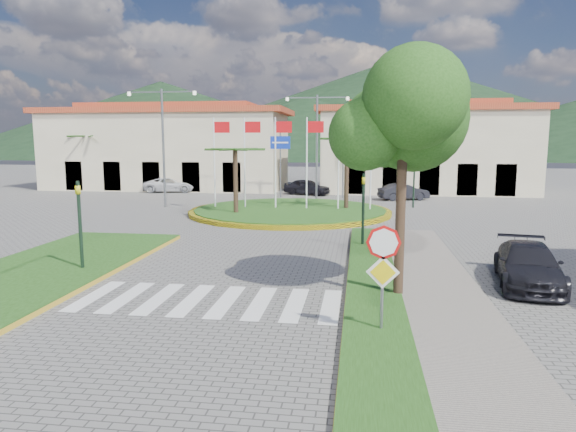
# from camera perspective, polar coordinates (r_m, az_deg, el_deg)

# --- Properties ---
(ground) EXTENTS (160.00, 160.00, 0.00)m
(ground) POSITION_cam_1_polar(r_m,az_deg,el_deg) (11.63, -15.12, -15.03)
(ground) COLOR slate
(ground) RESTS_ON ground
(sidewalk_right) EXTENTS (4.00, 28.00, 0.15)m
(sidewalk_right) POSITION_cam_1_polar(r_m,az_deg,el_deg) (12.71, 15.38, -12.60)
(sidewalk_right) COLOR gray
(sidewalk_right) RESTS_ON ground
(verge_right) EXTENTS (1.60, 28.00, 0.18)m
(verge_right) POSITION_cam_1_polar(r_m,az_deg,el_deg) (12.61, 9.83, -12.53)
(verge_right) COLOR #1F4413
(verge_right) RESTS_ON ground
(median_left) EXTENTS (5.00, 14.00, 0.18)m
(median_left) POSITION_cam_1_polar(r_m,az_deg,el_deg) (19.65, -25.87, -5.63)
(median_left) COLOR #1F4413
(median_left) RESTS_ON ground
(crosswalk) EXTENTS (8.00, 3.00, 0.01)m
(crosswalk) POSITION_cam_1_polar(r_m,az_deg,el_deg) (15.14, -9.14, -9.24)
(crosswalk) COLOR silver
(crosswalk) RESTS_ON ground
(roundabout_island) EXTENTS (12.70, 12.70, 6.00)m
(roundabout_island) POSITION_cam_1_polar(r_m,az_deg,el_deg) (32.37, 0.22, 0.59)
(roundabout_island) COLOR yellow
(roundabout_island) RESTS_ON ground
(stop_sign) EXTENTS (0.80, 0.11, 2.65)m
(stop_sign) POSITION_cam_1_polar(r_m,az_deg,el_deg) (12.08, 10.52, -5.03)
(stop_sign) COLOR slate
(stop_sign) RESTS_ON ground
(deciduous_tree) EXTENTS (3.60, 3.60, 6.80)m
(deciduous_tree) POSITION_cam_1_polar(r_m,az_deg,el_deg) (14.84, 12.72, 10.55)
(deciduous_tree) COLOR black
(deciduous_tree) RESTS_ON ground
(traffic_light_left) EXTENTS (0.15, 0.18, 3.20)m
(traffic_light_left) POSITION_cam_1_polar(r_m,az_deg,el_deg) (19.04, -22.14, -0.15)
(traffic_light_left) COLOR black
(traffic_light_left) RESTS_ON ground
(traffic_light_right) EXTENTS (0.15, 0.18, 3.20)m
(traffic_light_right) POSITION_cam_1_polar(r_m,az_deg,el_deg) (21.94, 8.37, 1.43)
(traffic_light_right) COLOR black
(traffic_light_right) RESTS_ON ground
(traffic_light_far) EXTENTS (0.18, 0.15, 3.20)m
(traffic_light_far) POSITION_cam_1_polar(r_m,az_deg,el_deg) (36.06, 13.83, 3.98)
(traffic_light_far) COLOR black
(traffic_light_far) RESTS_ON ground
(direction_sign_west) EXTENTS (1.60, 0.14, 5.20)m
(direction_sign_west) POSITION_cam_1_polar(r_m,az_deg,el_deg) (41.25, -0.86, 6.95)
(direction_sign_west) COLOR slate
(direction_sign_west) RESTS_ON ground
(direction_sign_east) EXTENTS (1.60, 0.14, 5.20)m
(direction_sign_east) POSITION_cam_1_polar(r_m,az_deg,el_deg) (40.78, 6.15, 6.89)
(direction_sign_east) COLOR slate
(direction_sign_east) RESTS_ON ground
(street_lamp_centre) EXTENTS (4.80, 0.16, 8.00)m
(street_lamp_centre) POSITION_cam_1_polar(r_m,az_deg,el_deg) (39.92, 3.22, 8.28)
(street_lamp_centre) COLOR slate
(street_lamp_centre) RESTS_ON ground
(street_lamp_west) EXTENTS (4.80, 0.16, 8.00)m
(street_lamp_west) POSITION_cam_1_polar(r_m,az_deg,el_deg) (36.31, -13.70, 8.05)
(street_lamp_west) COLOR slate
(street_lamp_west) RESTS_ON ground
(building_left) EXTENTS (23.32, 9.54, 8.05)m
(building_left) POSITION_cam_1_polar(r_m,az_deg,el_deg) (51.18, -13.13, 7.43)
(building_left) COLOR #C5BA95
(building_left) RESTS_ON ground
(building_right) EXTENTS (19.08, 9.54, 8.05)m
(building_right) POSITION_cam_1_polar(r_m,az_deg,el_deg) (48.12, 14.87, 7.33)
(building_right) COLOR #C5BA95
(building_right) RESTS_ON ground
(hill_far_west) EXTENTS (140.00, 140.00, 22.00)m
(hill_far_west) POSITION_cam_1_polar(r_m,az_deg,el_deg) (161.23, -13.86, 10.44)
(hill_far_west) COLOR black
(hill_far_west) RESTS_ON ground
(hill_far_mid) EXTENTS (180.00, 180.00, 30.00)m
(hill_far_mid) POSITION_cam_1_polar(r_m,az_deg,el_deg) (170.43, 11.80, 11.73)
(hill_far_mid) COLOR black
(hill_far_mid) RESTS_ON ground
(hill_near_back) EXTENTS (110.00, 110.00, 16.00)m
(hill_near_back) POSITION_cam_1_polar(r_m,az_deg,el_deg) (140.55, 2.15, 9.78)
(hill_near_back) COLOR black
(hill_near_back) RESTS_ON ground
(white_van) EXTENTS (5.03, 3.00, 1.31)m
(white_van) POSITION_cam_1_polar(r_m,az_deg,el_deg) (46.98, -12.87, 3.41)
(white_van) COLOR silver
(white_van) RESTS_ON ground
(car_dark_a) EXTENTS (4.26, 2.90, 1.35)m
(car_dark_a) POSITION_cam_1_polar(r_m,az_deg,el_deg) (43.49, 2.12, 3.25)
(car_dark_a) COLOR black
(car_dark_a) RESTS_ON ground
(car_dark_b) EXTENTS (4.06, 2.55, 1.26)m
(car_dark_b) POSITION_cam_1_polar(r_m,az_deg,el_deg) (40.66, 12.72, 2.63)
(car_dark_b) COLOR black
(car_dark_b) RESTS_ON ground
(car_side_right) EXTENTS (2.53, 4.73, 1.30)m
(car_side_right) POSITION_cam_1_polar(r_m,az_deg,el_deg) (18.04, 25.14, -4.95)
(car_side_right) COLOR black
(car_side_right) RESTS_ON ground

